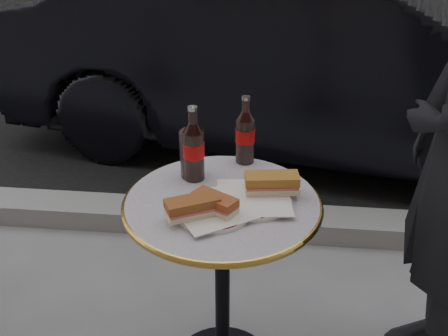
# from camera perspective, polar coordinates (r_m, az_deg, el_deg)

# --- Properties ---
(asphalt_road) EXTENTS (40.00, 8.00, 0.00)m
(asphalt_road) POSITION_cam_1_polar(r_m,az_deg,el_deg) (6.67, 4.64, 14.31)
(asphalt_road) COLOR black
(asphalt_road) RESTS_ON ground
(curb) EXTENTS (40.00, 0.20, 0.12)m
(curb) POSITION_cam_1_polar(r_m,az_deg,el_deg) (2.86, 1.81, -5.40)
(curb) COLOR gray
(curb) RESTS_ON ground
(bistro_table) EXTENTS (0.62, 0.62, 0.73)m
(bistro_table) POSITION_cam_1_polar(r_m,az_deg,el_deg) (1.95, -0.16, -12.47)
(bistro_table) COLOR #BAB2C4
(bistro_table) RESTS_ON ground
(plate_left) EXTENTS (0.30, 0.30, 0.01)m
(plate_left) POSITION_cam_1_polar(r_m,az_deg,el_deg) (1.67, -1.15, -4.38)
(plate_left) COLOR white
(plate_left) RESTS_ON bistro_table
(plate_right) EXTENTS (0.24, 0.24, 0.01)m
(plate_right) POSITION_cam_1_polar(r_m,az_deg,el_deg) (1.73, 3.05, -3.24)
(plate_right) COLOR white
(plate_right) RESTS_ON bistro_table
(sandwich_left_a) EXTENTS (0.17, 0.13, 0.05)m
(sandwich_left_a) POSITION_cam_1_polar(r_m,az_deg,el_deg) (1.63, -3.24, -4.09)
(sandwich_left_a) COLOR brown
(sandwich_left_a) RESTS_ON plate_left
(sandwich_left_b) EXTENTS (0.15, 0.13, 0.05)m
(sandwich_left_b) POSITION_cam_1_polar(r_m,az_deg,el_deg) (1.65, -0.92, -3.65)
(sandwich_left_b) COLOR #994926
(sandwich_left_b) RESTS_ON plate_left
(sandwich_right) EXTENTS (0.18, 0.10, 0.06)m
(sandwich_right) POSITION_cam_1_polar(r_m,az_deg,el_deg) (1.74, 4.87, -1.63)
(sandwich_right) COLOR #AA6F2B
(sandwich_right) RESTS_ON plate_right
(cola_bottle_left) EXTENTS (0.08, 0.08, 0.26)m
(cola_bottle_left) POSITION_cam_1_polar(r_m,az_deg,el_deg) (1.80, -3.12, 2.50)
(cola_bottle_left) COLOR black
(cola_bottle_left) RESTS_ON bistro_table
(cola_bottle_right) EXTENTS (0.07, 0.07, 0.24)m
(cola_bottle_right) POSITION_cam_1_polar(r_m,az_deg,el_deg) (1.91, 2.18, 3.91)
(cola_bottle_right) COLOR black
(cola_bottle_right) RESTS_ON bistro_table
(cola_glass) EXTENTS (0.09, 0.09, 0.16)m
(cola_glass) POSITION_cam_1_polar(r_m,az_deg,el_deg) (1.83, -3.28, 1.45)
(cola_glass) COLOR black
(cola_glass) RESTS_ON bistro_table
(parked_car) EXTENTS (1.98, 4.03, 1.27)m
(parked_car) POSITION_cam_1_polar(r_m,az_deg,el_deg) (3.55, 9.29, 11.70)
(parked_car) COLOR black
(parked_car) RESTS_ON ground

